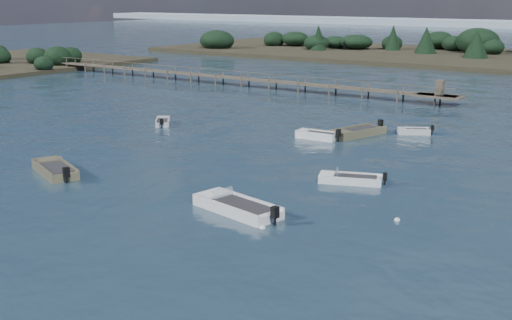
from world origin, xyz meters
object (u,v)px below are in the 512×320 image
Objects in this scene: tender_far_white at (317,137)px; dinghy_extra_a at (357,133)px; dinghy_mid_white_a at (237,209)px; tender_far_grey_b at (414,132)px; tender_far_grey at (163,123)px; jetty at (245,79)px; dinghy_mid_grey at (55,171)px; dinghy_mid_white_b at (350,180)px.

dinghy_extra_a reaches higher than tender_far_white.
dinghy_extra_a is (-3.31, 21.67, 0.00)m from dinghy_mid_white_a.
dinghy_mid_white_a reaches higher than tender_far_grey_b.
tender_far_grey is at bearing -161.12° from dinghy_extra_a.
tender_far_grey_b is at bearing -28.47° from jetty.
jetty is (-25.38, 19.08, 0.81)m from dinghy_extra_a.
dinghy_mid_grey is at bearing -71.13° from jetty.
tender_far_grey reaches higher than dinghy_mid_white_b.
dinghy_mid_grey reaches higher than tender_far_grey.
jetty is at bearing 143.06° from dinghy_extra_a.
tender_far_grey_b is 0.05× the size of jetty.
jetty is (-29.09, 15.77, 0.84)m from tender_far_grey_b.
tender_far_white is at bearing 10.39° from tender_far_grey.
dinghy_mid_grey is at bearing -151.39° from dinghy_mid_white_b.
tender_far_white reaches higher than dinghy_mid_white_b.
dinghy_extra_a is (16.87, 5.77, 0.03)m from tender_far_grey.
dinghy_mid_grey is 19.46m from dinghy_mid_white_b.
dinghy_mid_white_b is (17.08, 9.32, -0.04)m from dinghy_mid_grey.
tender_far_grey_b is at bearing 23.81° from tender_far_grey.
dinghy_mid_white_a is 25.69m from tender_far_grey.
tender_far_white is (-5.48, 18.60, 0.01)m from dinghy_mid_white_a.
tender_far_grey is at bearing -169.61° from tender_far_white.
dinghy_mid_white_b is (8.03, -9.96, -0.05)m from tender_far_white.
tender_far_grey is 0.05× the size of jetty.
dinghy_mid_grey is at bearing -120.18° from tender_far_grey_b.
tender_far_white is at bearing 106.42° from dinghy_mid_white_a.
tender_far_grey is 14.94m from tender_far_white.
dinghy_mid_white_a is 1.36× the size of dinghy_mid_white_b.
dinghy_extra_a is 1.34× the size of dinghy_mid_white_b.
dinghy_mid_white_a is 1.96× the size of tender_far_grey_b.
dinghy_mid_white_a is at bearing -38.24° from tender_far_grey.
dinghy_mid_grey is at bearing -177.31° from dinghy_mid_white_a.
dinghy_mid_grey is at bearing -71.18° from tender_far_grey.
dinghy_mid_grey reaches higher than dinghy_mid_white_b.
dinghy_mid_white_b is at bearing 28.61° from dinghy_mid_grey.
dinghy_mid_white_b is 1.44× the size of tender_far_grey_b.
jetty is (-23.21, 22.16, 0.80)m from tender_far_white.
tender_far_grey is 0.80× the size of tender_far_white.
dinghy_mid_white_a is 24.98m from tender_far_grey_b.
dinghy_extra_a is at bearing 54.77° from tender_far_white.
dinghy_mid_white_b is at bearing 73.53° from dinghy_mid_white_a.
dinghy_mid_white_b is (5.86, -13.04, -0.04)m from dinghy_extra_a.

